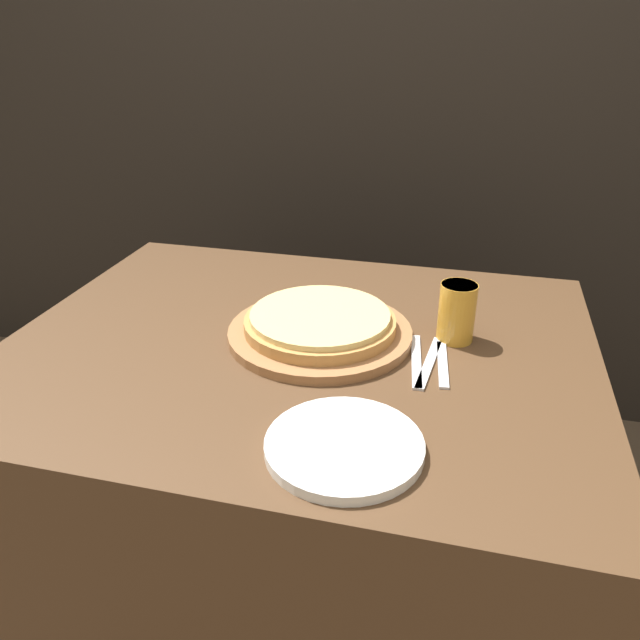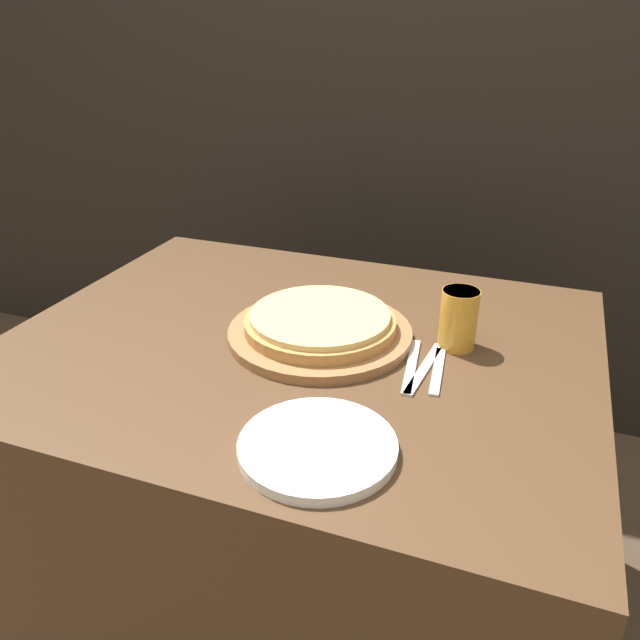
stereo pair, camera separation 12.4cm
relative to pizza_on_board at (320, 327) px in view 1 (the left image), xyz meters
name	(u,v)px [view 1 (the left image)]	position (x,y,z in m)	size (l,w,h in m)	color
ground_plane	(304,595)	(-0.04, -0.03, -0.77)	(12.00, 12.00, 0.00)	#473828
back_wall	(389,28)	(-0.04, 1.02, 0.53)	(6.00, 0.05, 2.60)	black
dining_table	(302,482)	(-0.04, -0.03, -0.40)	(1.18, 0.95, 0.74)	#4C331E
pizza_on_board	(320,327)	(0.00, 0.00, 0.00)	(0.38, 0.38, 0.06)	#99663D
beer_glass	(457,310)	(0.27, 0.06, 0.04)	(0.07, 0.07, 0.12)	gold
dinner_plate	(344,446)	(0.13, -0.35, -0.02)	(0.25, 0.25, 0.02)	white
fork	(416,361)	(0.20, -0.05, -0.02)	(0.04, 0.20, 0.00)	silver
dinner_knife	(429,362)	(0.23, -0.05, -0.02)	(0.04, 0.20, 0.00)	silver
spoon	(443,364)	(0.25, -0.05, -0.02)	(0.04, 0.17, 0.00)	silver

